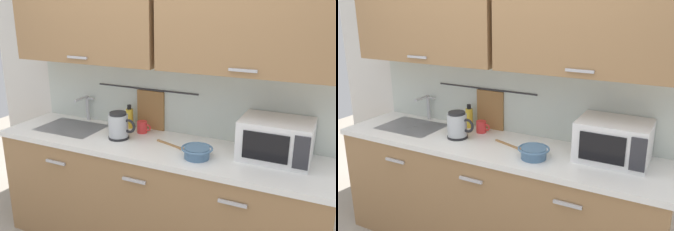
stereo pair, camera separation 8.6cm
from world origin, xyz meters
TOP-DOWN VIEW (x-y plane):
  - counter_unit at (-0.01, 0.30)m, footprint 2.53×0.64m
  - back_wall_assembly at (-0.00, 0.53)m, footprint 3.70×0.41m
  - sink_faucet at (-0.79, 0.53)m, footprint 0.09×0.17m
  - microwave at (0.84, 0.41)m, footprint 0.46×0.35m
  - electric_kettle at (-0.29, 0.28)m, footprint 0.23×0.16m
  - dish_soap_bottle at (-0.35, 0.53)m, footprint 0.06×0.06m
  - mug_near_sink at (-0.20, 0.46)m, footprint 0.12×0.08m
  - mixing_bowl at (0.38, 0.19)m, footprint 0.21×0.21m
  - wooden_spoon at (0.15, 0.30)m, footprint 0.27×0.12m

SIDE VIEW (x-z plane):
  - counter_unit at x=-0.01m, z-range 0.01..0.91m
  - wooden_spoon at x=0.15m, z-range 0.90..0.91m
  - mixing_bowl at x=0.38m, z-range 0.91..0.98m
  - mug_near_sink at x=-0.20m, z-range 0.90..1.00m
  - dish_soap_bottle at x=-0.35m, z-range 0.89..1.08m
  - electric_kettle at x=-0.29m, z-range 0.90..1.11m
  - microwave at x=0.84m, z-range 0.90..1.17m
  - sink_faucet at x=-0.79m, z-range 0.93..1.15m
  - back_wall_assembly at x=0.00m, z-range 0.27..2.77m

